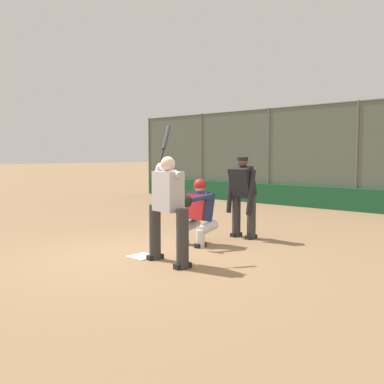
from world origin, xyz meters
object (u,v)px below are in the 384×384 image
at_px(catcher_behind_plate, 197,211).
at_px(fielding_glove_on_dirt, 155,209).
at_px(umpire_home, 243,195).
at_px(batter_at_plate, 168,206).

relative_size(catcher_behind_plate, fielding_glove_on_dirt, 3.87).
height_order(catcher_behind_plate, fielding_glove_on_dirt, catcher_behind_plate).
bearing_deg(umpire_home, fielding_glove_on_dirt, -19.82).
xyz_separation_m(batter_at_plate, fielding_glove_on_dirt, (5.25, -4.42, -0.87)).
bearing_deg(umpire_home, batter_at_plate, 101.90).
distance_m(umpire_home, fielding_glove_on_dirt, 5.18).
bearing_deg(fielding_glove_on_dirt, batter_at_plate, 139.91).
relative_size(umpire_home, fielding_glove_on_dirt, 5.16).
bearing_deg(batter_at_plate, umpire_home, -70.54).
bearing_deg(fielding_glove_on_dirt, catcher_behind_plate, 146.79).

